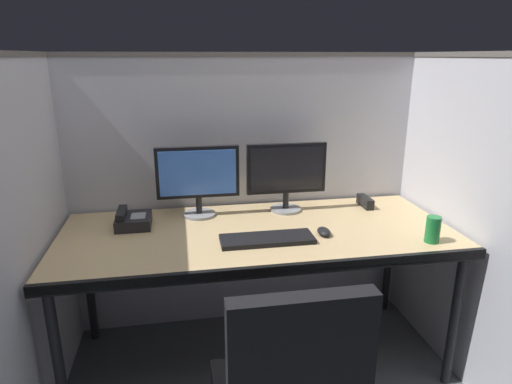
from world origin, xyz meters
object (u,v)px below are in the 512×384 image
object	(u,v)px
computer_mouse	(324,232)
soda_can	(433,229)
keyboard_main	(267,239)
desk	(258,240)
red_stapler	(365,202)
desk_phone	(132,220)
monitor_left	(198,177)
monitor_right	(286,173)

from	to	relation	value
computer_mouse	soda_can	bearing A→B (deg)	-19.63
keyboard_main	computer_mouse	distance (m)	0.28
desk	red_stapler	bearing A→B (deg)	21.19
red_stapler	desk_phone	bearing A→B (deg)	-176.14
computer_mouse	red_stapler	world-z (taller)	red_stapler
desk	monitor_left	distance (m)	0.46
monitor_left	soda_can	distance (m)	1.17
monitor_left	soda_can	world-z (taller)	monitor_left
soda_can	monitor_left	bearing A→B (deg)	152.54
soda_can	red_stapler	size ratio (longest dim) A/B	0.81
monitor_left	computer_mouse	distance (m)	0.71
soda_can	red_stapler	bearing A→B (deg)	100.61
keyboard_main	computer_mouse	xyz separation A→B (m)	(0.28, 0.03, 0.01)
keyboard_main	soda_can	distance (m)	0.75
desk	monitor_right	distance (m)	0.43
desk	soda_can	distance (m)	0.81
monitor_right	computer_mouse	world-z (taller)	monitor_right
desk_phone	desk	bearing A→B (deg)	-15.73
desk	computer_mouse	bearing A→B (deg)	-18.87
monitor_left	red_stapler	size ratio (longest dim) A/B	2.87
monitor_right	desk	bearing A→B (deg)	-127.13
monitor_left	desk_phone	world-z (taller)	monitor_left
computer_mouse	red_stapler	distance (m)	0.51
monitor_left	monitor_right	size ratio (longest dim) A/B	1.00
desk	desk_phone	distance (m)	0.63
monitor_right	soda_can	size ratio (longest dim) A/B	3.52
monitor_right	desk_phone	size ratio (longest dim) A/B	2.26
desk	computer_mouse	distance (m)	0.32
desk	desk_phone	xyz separation A→B (m)	(-0.61, 0.17, 0.08)
desk	desk_phone	bearing A→B (deg)	164.27
monitor_right	soda_can	world-z (taller)	monitor_right
monitor_left	desk_phone	bearing A→B (deg)	-163.81
keyboard_main	desk_phone	size ratio (longest dim) A/B	2.26
monitor_right	monitor_left	bearing A→B (deg)	179.87
red_stapler	desk_phone	distance (m)	1.27
desk	monitor_right	bearing A→B (deg)	52.87
desk_phone	keyboard_main	bearing A→B (deg)	-25.60
desk	soda_can	size ratio (longest dim) A/B	15.57
monitor_left	monitor_right	world-z (taller)	same
monitor_left	desk_phone	distance (m)	0.39
red_stapler	soda_can	bearing A→B (deg)	-79.39
monitor_right	soda_can	xyz separation A→B (m)	(0.56, -0.53, -0.15)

